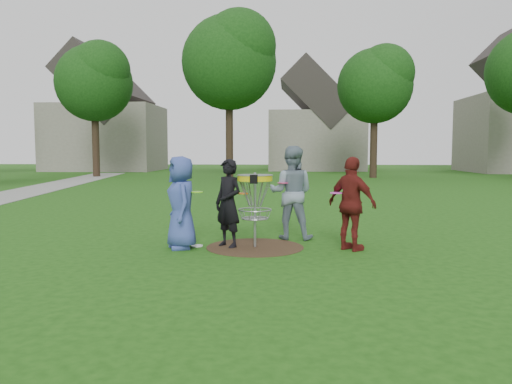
# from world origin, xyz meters

# --- Properties ---
(ground) EXTENTS (100.00, 100.00, 0.00)m
(ground) POSITION_xyz_m (0.00, 0.00, 0.00)
(ground) COLOR #19470F
(ground) RESTS_ON ground
(dirt_patch) EXTENTS (1.80, 1.80, 0.01)m
(dirt_patch) POSITION_xyz_m (0.00, 0.00, 0.00)
(dirt_patch) COLOR #47331E
(dirt_patch) RESTS_ON ground
(player_blue) EXTENTS (0.81, 0.97, 1.68)m
(player_blue) POSITION_xyz_m (-1.33, -0.18, 0.84)
(player_blue) COLOR #384B9B
(player_blue) RESTS_ON ground
(player_black) EXTENTS (0.71, 0.68, 1.63)m
(player_black) POSITION_xyz_m (-0.49, 0.01, 0.81)
(player_black) COLOR black
(player_black) RESTS_ON ground
(player_grey) EXTENTS (1.01, 0.84, 1.87)m
(player_grey) POSITION_xyz_m (0.67, 0.94, 0.94)
(player_grey) COLOR gray
(player_grey) RESTS_ON ground
(player_maroon) EXTENTS (1.00, 0.97, 1.68)m
(player_maroon) POSITION_xyz_m (1.74, -0.17, 0.84)
(player_maroon) COLOR maroon
(player_maroon) RESTS_ON ground
(disc_on_grass) EXTENTS (0.22, 0.22, 0.02)m
(disc_on_grass) POSITION_xyz_m (-1.09, 0.02, 0.01)
(disc_on_grass) COLOR silver
(disc_on_grass) RESTS_ON ground
(disc_golf_basket) EXTENTS (0.66, 0.67, 1.38)m
(disc_golf_basket) POSITION_xyz_m (0.00, -0.00, 1.02)
(disc_golf_basket) COLOR #9EA0A5
(disc_golf_basket) RESTS_ON ground
(held_discs) EXTENTS (2.73, 1.07, 0.17)m
(held_discs) POSITION_xyz_m (0.18, 0.11, 1.05)
(held_discs) COLOR #86F81B
(held_discs) RESTS_ON ground
(tree_row) EXTENTS (51.20, 17.42, 9.90)m
(tree_row) POSITION_xyz_m (0.44, 20.67, 6.21)
(tree_row) COLOR #38281C
(tree_row) RESTS_ON ground
(house_row) EXTENTS (44.50, 10.65, 11.62)m
(house_row) POSITION_xyz_m (4.78, 33.07, 4.14)
(house_row) COLOR gray
(house_row) RESTS_ON ground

